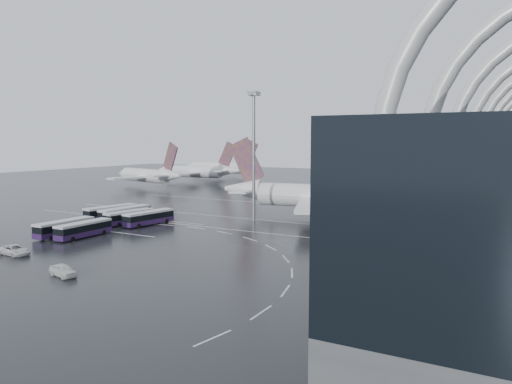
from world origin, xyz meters
The scene contains 27 objects.
ground centered at (0.00, 0.00, 0.00)m, with size 420.00×420.00×0.00m, color black.
lane_marking_near centered at (0.00, -2.00, 0.01)m, with size 120.00×0.25×0.01m, color silver.
lane_marking_mid centered at (0.00, 12.00, 0.01)m, with size 120.00×0.25×0.01m, color silver.
lane_marking_far centered at (0.00, 40.00, 0.01)m, with size 120.00×0.25×0.01m, color silver.
bus_bay_line_south centered at (-24.00, -16.00, 0.01)m, with size 28.00×0.25×0.01m, color silver.
bus_bay_line_north centered at (-24.00, 0.00, 0.01)m, with size 28.00×0.25×0.01m, color silver.
airliner_main centered at (10.03, 23.97, 4.82)m, with size 56.78×49.25×19.25m.
airliner_gate_b centered at (13.86, 89.00, 5.12)m, with size 58.89×52.84×20.45m.
airliner_gate_c centered at (13.56, 138.02, 4.32)m, with size 48.11×43.70×17.29m.
jet_remote_west centered at (-78.13, 59.19, 4.60)m, with size 40.64×32.96×17.80m.
jet_remote_mid centered at (-75.69, 88.41, 4.62)m, with size 41.15×33.20×17.90m.
jet_remote_far centered at (-81.95, 117.38, 4.78)m, with size 42.52×34.25×18.53m.
bus_row_near_a centered at (-33.00, -4.85, 1.75)m, with size 5.09×13.21×3.18m.
bus_row_near_b centered at (-28.11, -5.19, 1.79)m, with size 3.98×13.41×3.26m.
bus_row_near_c centered at (-24.89, -7.20, 1.62)m, with size 4.52×12.25×2.95m.
bus_row_near_d centered at (-20.17, -6.22, 1.68)m, with size 4.29×12.64×3.05m.
bus_row_far_b centered at (-25.94, -23.72, 1.69)m, with size 3.05×12.48×3.07m.
bus_row_far_c centered at (-21.57, -22.93, 1.63)m, with size 3.10×12.11×2.97m.
van_curve_a centered at (-19.72, -38.66, 0.82)m, with size 2.72×5.90×1.64m, color silver.
van_curve_b centered at (-2.46, -43.41, 0.85)m, with size 2.00×4.97×1.69m, color silver.
van_curve_c centered at (35.74, -33.82, 0.89)m, with size 1.89×5.43×1.79m, color silver.
floodlight_mast centered at (-2.83, 9.61, 18.38)m, with size 2.24×2.24×29.22m.
gse_cart_belly_a centered at (20.73, 16.19, 0.61)m, with size 2.23×1.32×1.21m, color gold.
gse_cart_belly_b centered at (22.49, 30.43, 0.60)m, with size 2.20×1.30×1.20m, color slate.
gse_cart_belly_c centered at (9.61, 18.64, 0.62)m, with size 2.27×1.34×1.24m, color gold.
gse_cart_belly_d centered at (33.17, 26.09, 0.59)m, with size 2.15×1.27×1.18m, color slate.
gse_cart_belly_e centered at (16.06, 32.96, 0.58)m, with size 2.14×1.27×1.17m, color gold.
Camera 1 is at (53.13, -88.20, 18.56)m, focal length 35.00 mm.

